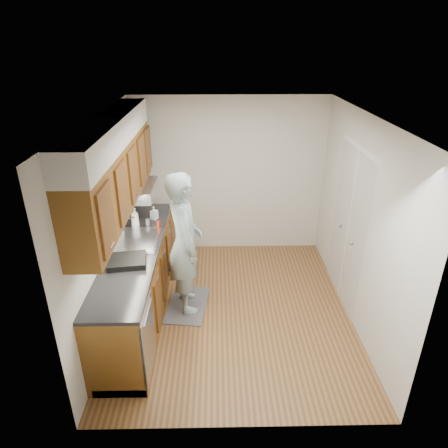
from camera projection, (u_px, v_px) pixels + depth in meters
The scene contains 15 objects.
floor at pixel (233, 309), 5.26m from camera, with size 3.50×3.50×0.00m, color brown.
ceiling at pixel (235, 117), 4.20m from camera, with size 3.50×3.50×0.00m, color white.
wall_left at pixel (107, 225), 4.70m from camera, with size 0.02×3.50×2.50m, color beige.
wall_right at pixel (359, 223), 4.76m from camera, with size 0.02×3.50×2.50m, color beige.
wall_back at pixel (229, 177), 6.31m from camera, with size 3.00×0.02×2.50m, color beige.
counter at pixel (138, 279), 5.03m from camera, with size 0.64×2.80×1.30m.
upper_cabinets at pixel (115, 167), 4.45m from camera, with size 0.47×2.80×1.21m.
closet_door at pixel (348, 229), 5.12m from camera, with size 0.02×1.22×2.05m, color silver.
floor_mat at pixel (188, 305), 5.35m from camera, with size 0.50×0.85×0.02m, color slate.
person at pixel (184, 234), 4.89m from camera, with size 0.74×0.49×2.09m, color #8DA8AC.
soap_bottle_a at pixel (135, 217), 5.31m from camera, with size 0.11×0.11×0.28m, color white.
soap_bottle_b at pixel (154, 213), 5.56m from camera, with size 0.09×0.09×0.19m, color white.
soda_can at pixel (159, 225), 5.29m from camera, with size 0.06×0.06×0.11m, color #B9381F.
steel_can at pixel (148, 223), 5.36m from camera, with size 0.06×0.06×0.11m, color #A5A5AA.
dish_rack at pixel (127, 261), 4.49m from camera, with size 0.42×0.35×0.07m, color black.
Camera 1 is at (-0.20, -4.27, 3.27)m, focal length 32.00 mm.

